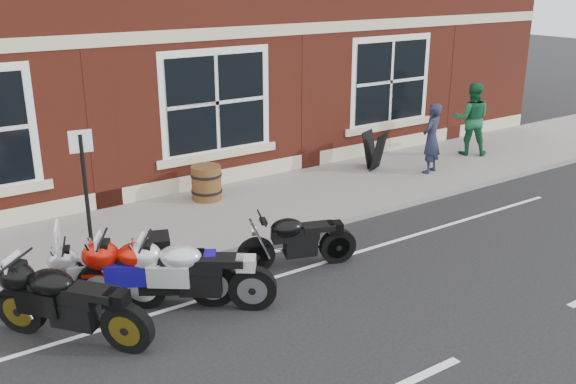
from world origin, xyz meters
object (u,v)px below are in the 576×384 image
Objects in this scene: moto_sport_silver at (194,271)px; barrel_planter at (206,183)px; pedestrian_left at (431,138)px; pedestrian_right at (471,119)px; moto_sport_red at (153,269)px; a_board_sign at (374,150)px; moto_naked_black at (294,238)px; parking_sign at (86,195)px; moto_sport_black at (69,300)px; moto_touring_silver at (106,266)px.

moto_sport_silver is 2.65× the size of barrel_planter.
pedestrian_left is 2.12m from pedestrian_right.
pedestrian_left is at bearing -42.96° from moto_sport_red.
a_board_sign is at bearing -68.08° from pedestrian_left.
moto_sport_red is 2.41m from moto_naked_black.
a_board_sign is 0.38× the size of parking_sign.
parking_sign is at bearing 69.15° from moto_sport_silver.
pedestrian_right is (9.87, 2.75, 0.45)m from moto_sport_red.
pedestrian_left is 0.70× the size of parking_sign.
moto_sport_black is at bearing 178.70° from a_board_sign.
parking_sign is (-7.47, -2.02, 0.91)m from a_board_sign.
moto_sport_black reaches higher than moto_sport_red.
pedestrian_right reaches higher than moto_touring_silver.
a_board_sign is (-2.91, 0.41, -0.48)m from pedestrian_right.
a_board_sign is (7.46, 2.55, 0.04)m from moto_touring_silver.
moto_sport_red is 1.06× the size of moto_naked_black.
pedestrian_left reaches higher than moto_touring_silver.
moto_sport_black is at bearing 58.02° from pedestrian_right.
moto_sport_silver is at bearing -115.92° from moto_touring_silver.
moto_sport_black is 0.81× the size of parking_sign.
moto_touring_silver reaches higher than moto_sport_black.
pedestrian_right reaches higher than a_board_sign.
pedestrian_left is at bearing -23.67° from moto_sport_black.
moto_touring_silver is 1.14× the size of pedestrian_left.
moto_naked_black is at bearing 2.84° from pedestrian_left.
pedestrian_right is 10.51m from parking_sign.
pedestrian_left is at bearing -13.51° from barrel_planter.
parking_sign is at bearing 86.14° from moto_naked_black.
parking_sign is at bearing 51.74° from pedestrian_right.
moto_sport_red is at bearing -27.37° from moto_sport_black.
pedestrian_left reaches higher than moto_sport_silver.
moto_sport_red is 1.08× the size of moto_sport_black.
a_board_sign is (8.23, 3.41, -0.03)m from moto_sport_black.
pedestrian_right is 7.31m from barrel_planter.
moto_sport_red is 1.07× the size of moto_sport_silver.
moto_sport_black is 1.02× the size of pedestrian_right.
moto_sport_red reaches higher than a_board_sign.
pedestrian_right reaches higher than moto_naked_black.
moto_touring_silver is at bearing -137.76° from barrel_planter.
moto_sport_black is 3.67m from moto_naked_black.
a_board_sign is 1.24× the size of barrel_planter.
moto_sport_red is 1.24× the size of pedestrian_left.
a_board_sign is (6.51, 3.53, -0.02)m from moto_sport_silver.
moto_sport_silver is 0.98× the size of moto_naked_black.
pedestrian_left is at bearing 58.72° from pedestrian_right.
parking_sign reaches higher than pedestrian_left.
pedestrian_right reaches higher than pedestrian_left.
moto_sport_red is 0.87× the size of parking_sign.
moto_sport_red is at bearing 87.65° from moto_sport_silver.
pedestrian_right is at bearing 17.16° from parking_sign.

